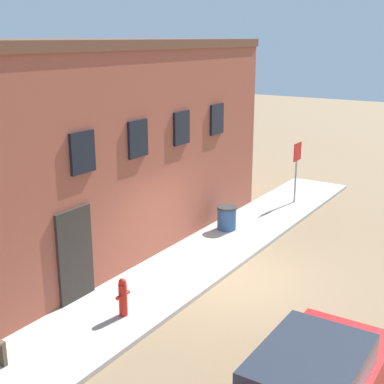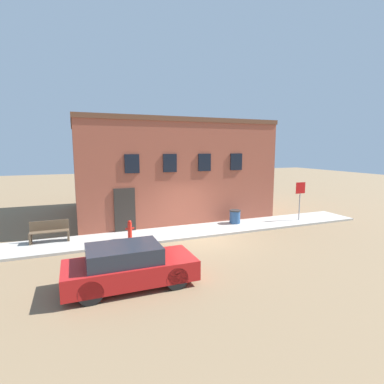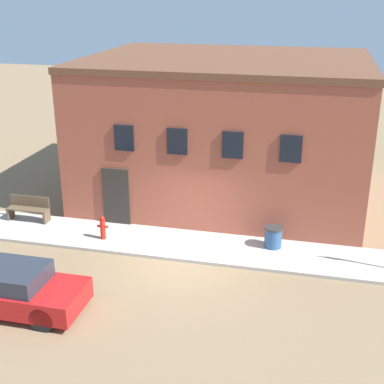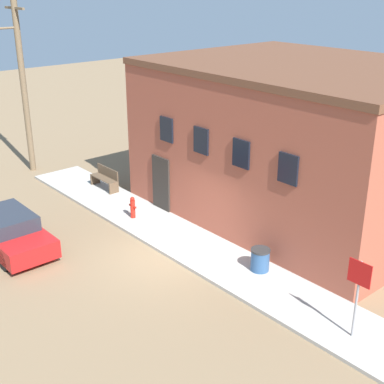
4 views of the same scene
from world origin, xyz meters
name	(u,v)px [view 1 (image 1 of 4)]	position (x,y,z in m)	size (l,w,h in m)	color
ground_plane	(227,277)	(0.00, 0.00, 0.00)	(80.00, 80.00, 0.00)	#846B4C
sidewalk	(190,265)	(0.00, 1.09, 0.05)	(19.21, 2.18, 0.11)	#B2ADA3
brick_building	(45,137)	(0.25, 6.43, 2.83)	(10.87, 8.62, 5.65)	#9E4C38
fire_hydrant	(123,297)	(-2.99, 0.82, 0.53)	(0.38, 0.18, 0.83)	red
stop_sign	(297,161)	(6.46, 0.89, 1.58)	(0.62, 0.06, 2.12)	gray
trash_bin	(227,218)	(2.73, 1.55, 0.47)	(0.60, 0.60, 0.71)	#2D517F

